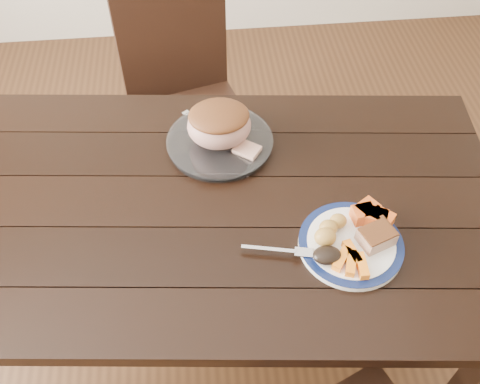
{
  "coord_description": "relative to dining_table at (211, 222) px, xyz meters",
  "views": [
    {
      "loc": [
        -0.01,
        -0.93,
        1.87
      ],
      "look_at": [
        0.08,
        -0.02,
        0.8
      ],
      "focal_mm": 40.0,
      "sensor_mm": 36.0,
      "label": 1
    }
  ],
  "objects": [
    {
      "name": "pumpkin_wedges",
      "position": [
        0.41,
        -0.12,
        0.13
      ],
      "size": [
        0.11,
        0.1,
        0.04
      ],
      "color": "#F85B1B",
      "rests_on": "dinner_plate"
    },
    {
      "name": "roast_joint",
      "position": [
        0.04,
        0.21,
        0.17
      ],
      "size": [
        0.19,
        0.16,
        0.12
      ],
      "primitive_type": "ellipsoid",
      "color": "tan",
      "rests_on": "serving_platter"
    },
    {
      "name": "fork",
      "position": [
        0.17,
        -0.19,
        0.11
      ],
      "size": [
        0.18,
        0.06,
        0.0
      ],
      "rotation": [
        0.0,
        0.0,
        -0.22
      ],
      "color": "silver",
      "rests_on": "dinner_plate"
    },
    {
      "name": "dinner_plate",
      "position": [
        0.34,
        -0.19,
        0.1
      ],
      "size": [
        0.26,
        0.26,
        0.02
      ],
      "primitive_type": "cylinder",
      "color": "white",
      "rests_on": "dining_table"
    },
    {
      "name": "plate_rim",
      "position": [
        0.34,
        -0.19,
        0.11
      ],
      "size": [
        0.26,
        0.26,
        0.02
      ],
      "primitive_type": "torus",
      "color": "#0D1841",
      "rests_on": "dinner_plate"
    },
    {
      "name": "dining_table",
      "position": [
        0.0,
        0.0,
        0.0
      ],
      "size": [
        1.69,
        1.07,
        0.75
      ],
      "rotation": [
        0.0,
        0.0,
        -0.11
      ],
      "color": "black",
      "rests_on": "ground"
    },
    {
      "name": "pork_slice",
      "position": [
        0.4,
        -0.19,
        0.13
      ],
      "size": [
        0.1,
        0.09,
        0.04
      ],
      "primitive_type": "cube",
      "rotation": [
        0.0,
        0.0,
        0.36
      ],
      "color": "tan",
      "rests_on": "dinner_plate"
    },
    {
      "name": "carrot_batons",
      "position": [
        0.33,
        -0.25,
        0.12
      ],
      "size": [
        0.08,
        0.11,
        0.02
      ],
      "color": "orange",
      "rests_on": "dinner_plate"
    },
    {
      "name": "dark_mushroom",
      "position": [
        0.27,
        -0.23,
        0.13
      ],
      "size": [
        0.07,
        0.05,
        0.03
      ],
      "primitive_type": "ellipsoid",
      "color": "black",
      "rests_on": "dinner_plate"
    },
    {
      "name": "serving_platter",
      "position": [
        0.04,
        0.21,
        0.1
      ],
      "size": [
        0.31,
        0.31,
        0.02
      ],
      "primitive_type": "cylinder",
      "color": "white",
      "rests_on": "dining_table"
    },
    {
      "name": "cut_slice",
      "position": [
        0.12,
        0.16,
        0.12
      ],
      "size": [
        0.09,
        0.09,
        0.02
      ],
      "primitive_type": "cube",
      "rotation": [
        0.0,
        0.0,
        -0.62
      ],
      "color": "tan",
      "rests_on": "serving_platter"
    },
    {
      "name": "carving_knife",
      "position": [
        0.07,
        0.19,
        0.1
      ],
      "size": [
        0.2,
        0.27,
        0.01
      ],
      "rotation": [
        0.0,
        0.0,
        -0.96
      ],
      "color": "silver",
      "rests_on": "dining_table"
    },
    {
      "name": "roasted_potatoes",
      "position": [
        0.29,
        -0.16,
        0.13
      ],
      "size": [
        0.09,
        0.09,
        0.05
      ],
      "color": "gold",
      "rests_on": "dinner_plate"
    },
    {
      "name": "ground",
      "position": [
        0.0,
        0.0,
        -0.66
      ],
      "size": [
        4.0,
        4.0,
        0.0
      ],
      "primitive_type": "plane",
      "color": "#472B16",
      "rests_on": "ground"
    },
    {
      "name": "chair_far",
      "position": [
        -0.06,
        0.73,
        -0.13
      ],
      "size": [
        0.52,
        0.53,
        0.93
      ],
      "rotation": [
        0.0,
        0.0,
        3.41
      ],
      "color": "black",
      "rests_on": "ground"
    }
  ]
}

